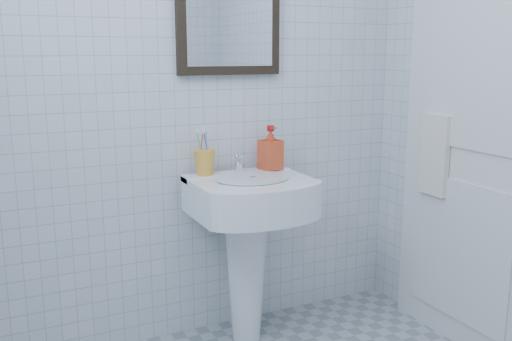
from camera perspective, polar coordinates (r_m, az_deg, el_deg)
wall_back at (r=2.62m, az=-6.76°, el=9.64°), size 2.20×0.02×2.50m
washbasin at (r=2.62m, az=-0.81°, el=-6.12°), size 0.52×0.38×0.80m
faucet at (r=2.63m, az=-1.71°, el=0.70°), size 0.04×0.09×0.11m
toothbrush_cup at (r=2.58m, az=-5.16°, el=0.82°), size 0.10×0.10×0.12m
soap_dispenser at (r=2.70m, az=1.45°, el=2.30°), size 0.11×0.11×0.21m
wall_mirror at (r=2.68m, az=-2.72°, el=16.18°), size 0.50×0.04×0.62m
bathroom_door at (r=2.68m, az=20.81°, el=3.64°), size 0.04×0.80×2.00m
towel_ring at (r=2.79m, az=17.97°, el=5.15°), size 0.01×0.18×0.18m
hand_towel at (r=2.80m, az=17.44°, el=1.48°), size 0.03×0.16×0.38m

